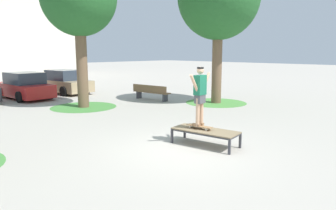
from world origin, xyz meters
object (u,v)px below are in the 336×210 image
(skate_box, at_px, (205,131))
(car_tan, at_px, (64,82))
(skater, at_px, (200,92))
(skateboard, at_px, (199,126))
(car_red, at_px, (24,87))
(park_bench, at_px, (151,92))

(skate_box, height_order, car_tan, car_tan)
(skate_box, relative_size, skater, 1.18)
(skateboard, distance_m, skater, 0.99)
(skater, distance_m, car_red, 12.81)
(skateboard, relative_size, park_bench, 0.34)
(skateboard, bearing_deg, skater, 95.86)
(skate_box, bearing_deg, park_bench, 57.77)
(skateboard, bearing_deg, skate_box, -81.20)
(skateboard, distance_m, park_bench, 8.69)
(skate_box, distance_m, skateboard, 0.23)
(car_red, relative_size, car_tan, 0.99)
(skater, bearing_deg, car_red, 89.88)
(skateboard, xyz_separation_m, car_red, (0.03, 12.78, 0.15))
(car_tan, bearing_deg, skateboard, -101.62)
(skate_box, relative_size, car_red, 0.46)
(skateboard, relative_size, car_tan, 0.19)
(car_tan, bearing_deg, park_bench, -72.02)
(skate_box, distance_m, car_red, 12.98)
(car_tan, relative_size, park_bench, 1.79)
(skate_box, relative_size, car_tan, 0.46)
(skater, bearing_deg, skate_box, -81.22)
(skateboard, height_order, skater, skater)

